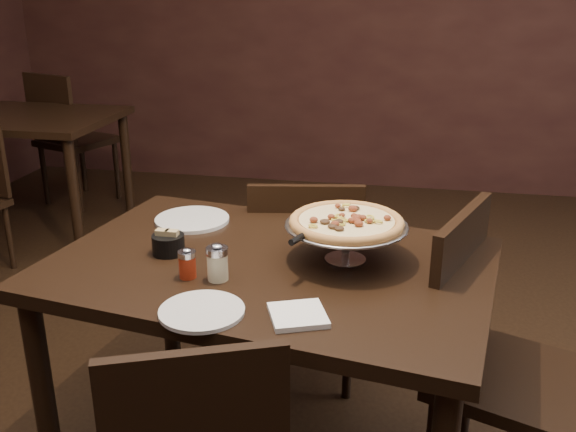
# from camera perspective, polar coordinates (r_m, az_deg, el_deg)

# --- Properties ---
(room) EXTENTS (6.04, 7.04, 2.84)m
(room) POSITION_cam_1_polar(r_m,az_deg,el_deg) (1.80, 1.76, 12.83)
(room) COLOR black
(room) RESTS_ON ground
(dining_table) EXTENTS (1.45, 1.08, 0.83)m
(dining_table) POSITION_cam_1_polar(r_m,az_deg,el_deg) (2.01, -1.69, -6.88)
(dining_table) COLOR black
(dining_table) RESTS_ON ground
(background_table) EXTENTS (1.31, 0.87, 0.82)m
(background_table) POSITION_cam_1_polar(r_m,az_deg,el_deg) (4.59, -23.12, 6.99)
(background_table) COLOR black
(background_table) RESTS_ON ground
(pizza_stand) EXTENTS (0.37, 0.37, 0.15)m
(pizza_stand) POSITION_cam_1_polar(r_m,az_deg,el_deg) (1.93, 5.22, -0.57)
(pizza_stand) COLOR silver
(pizza_stand) RESTS_ON dining_table
(parmesan_shaker) EXTENTS (0.06, 0.06, 0.11)m
(parmesan_shaker) POSITION_cam_1_polar(r_m,az_deg,el_deg) (1.84, -6.29, -4.15)
(parmesan_shaker) COLOR #F1EABB
(parmesan_shaker) RESTS_ON dining_table
(pepper_flake_shaker) EXTENTS (0.05, 0.05, 0.09)m
(pepper_flake_shaker) POSITION_cam_1_polar(r_m,az_deg,el_deg) (1.87, -8.94, -4.20)
(pepper_flake_shaker) COLOR maroon
(pepper_flake_shaker) RESTS_ON dining_table
(packet_caddy) EXTENTS (0.10, 0.10, 0.08)m
(packet_caddy) POSITION_cam_1_polar(r_m,az_deg,el_deg) (2.04, -10.60, -2.42)
(packet_caddy) COLOR black
(packet_caddy) RESTS_ON dining_table
(napkin_stack) EXTENTS (0.18, 0.18, 0.01)m
(napkin_stack) POSITION_cam_1_polar(r_m,az_deg,el_deg) (1.65, 0.89, -8.81)
(napkin_stack) COLOR white
(napkin_stack) RESTS_ON dining_table
(plate_left) EXTENTS (0.26, 0.26, 0.01)m
(plate_left) POSITION_cam_1_polar(r_m,az_deg,el_deg) (2.31, -8.51, -0.32)
(plate_left) COLOR silver
(plate_left) RESTS_ON dining_table
(plate_near) EXTENTS (0.22, 0.22, 0.01)m
(plate_near) POSITION_cam_1_polar(r_m,az_deg,el_deg) (1.68, -7.67, -8.38)
(plate_near) COLOR silver
(plate_near) RESTS_ON dining_table
(serving_spatula) EXTENTS (0.14, 0.14, 0.02)m
(serving_spatula) POSITION_cam_1_polar(r_m,az_deg,el_deg) (1.82, 1.26, -1.87)
(serving_spatula) COLOR silver
(serving_spatula) RESTS_ON pizza_stand
(chair_far) EXTENTS (0.50, 0.50, 0.93)m
(chair_far) POSITION_cam_1_polar(r_m,az_deg,el_deg) (2.61, 1.54, -5.30)
(chair_far) COLOR black
(chair_far) RESTS_ON ground
(chair_side) EXTENTS (0.59, 0.59, 0.98)m
(chair_side) POSITION_cam_1_polar(r_m,az_deg,el_deg) (2.14, 17.69, -11.61)
(chair_side) COLOR black
(chair_side) RESTS_ON ground
(bg_chair_far) EXTENTS (0.60, 0.60, 1.01)m
(bg_chair_far) POSITION_cam_1_polar(r_m,az_deg,el_deg) (5.11, -18.97, 6.90)
(bg_chair_far) COLOR black
(bg_chair_far) RESTS_ON ground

